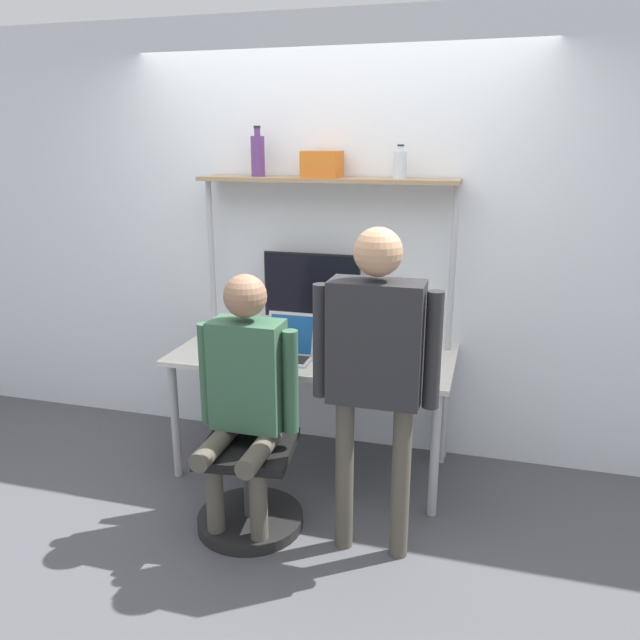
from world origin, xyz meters
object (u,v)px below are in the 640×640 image
object	(u,v)px
cell_phone	(324,365)
bottle_clear	(400,164)
bottle_purple	(258,155)
laptop	(289,345)
person_seated	(245,386)
monitor	(311,290)
person_standing	(375,355)
office_chair	(251,473)
storage_box	(322,164)

from	to	relation	value
cell_phone	bottle_clear	distance (m)	1.22
cell_phone	bottle_purple	world-z (taller)	bottle_purple
laptop	person_seated	size ratio (longest dim) A/B	0.22
monitor	laptop	bearing A→B (deg)	-92.63
person_seated	person_standing	xyz separation A→B (m)	(0.66, -0.02, 0.23)
office_chair	laptop	bearing A→B (deg)	85.67
person_seated	person_standing	size ratio (longest dim) A/B	0.84
cell_phone	storage_box	bearing A→B (deg)	106.87
laptop	person_standing	world-z (taller)	person_standing
cell_phone	storage_box	xyz separation A→B (m)	(-0.14, 0.47, 1.07)
person_standing	bottle_clear	world-z (taller)	bottle_clear
laptop	cell_phone	bearing A→B (deg)	-21.37
cell_phone	person_standing	size ratio (longest dim) A/B	0.09
storage_box	bottle_purple	bearing A→B (deg)	180.00
monitor	storage_box	bearing A→B (deg)	-14.27
person_standing	person_seated	bearing A→B (deg)	177.96
monitor	office_chair	size ratio (longest dim) A/B	0.67
monitor	person_standing	xyz separation A→B (m)	(0.60, -1.01, -0.04)
cell_phone	person_seated	xyz separation A→B (m)	(-0.27, -0.49, 0.04)
cell_phone	person_seated	distance (m)	0.56
bottle_purple	bottle_clear	size ratio (longest dim) A/B	1.56
office_chair	storage_box	distance (m)	1.81
person_seated	bottle_clear	distance (m)	1.54
laptop	office_chair	world-z (taller)	laptop
office_chair	bottle_clear	xyz separation A→B (m)	(0.59, 0.92, 1.55)
monitor	person_seated	distance (m)	1.02
cell_phone	bottle_clear	xyz separation A→B (m)	(0.32, 0.47, 1.08)
cell_phone	bottle_purple	size ratio (longest dim) A/B	0.51
bottle_clear	monitor	bearing A→B (deg)	177.96
office_chair	bottle_purple	distance (m)	1.86
person_standing	office_chair	bearing A→B (deg)	173.66
laptop	bottle_purple	size ratio (longest dim) A/B	0.99
monitor	cell_phone	xyz separation A→B (m)	(0.22, -0.49, -0.31)
bottle_purple	storage_box	size ratio (longest dim) A/B	1.38
bottle_clear	office_chair	bearing A→B (deg)	-123.00
monitor	storage_box	xyz separation A→B (m)	(0.08, -0.02, 0.77)
monitor	person_seated	bearing A→B (deg)	-93.13
storage_box	person_standing	bearing A→B (deg)	-61.99
bottle_purple	person_standing	bearing A→B (deg)	-46.78
bottle_purple	storage_box	bearing A→B (deg)	-0.00
monitor	storage_box	size ratio (longest dim) A/B	2.90
office_chair	person_seated	world-z (taller)	person_seated
laptop	bottle_clear	world-z (taller)	bottle_clear
office_chair	storage_box	size ratio (longest dim) A/B	4.31
bottle_clear	storage_box	xyz separation A→B (m)	(-0.46, 0.00, -0.00)
laptop	cell_phone	size ratio (longest dim) A/B	1.95
monitor	person_standing	world-z (taller)	person_standing
bottle_purple	storage_box	world-z (taller)	bottle_purple
laptop	office_chair	distance (m)	0.76
laptop	storage_box	distance (m)	1.08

